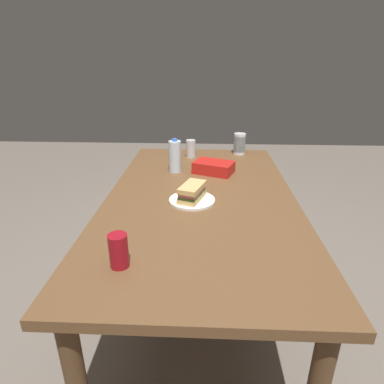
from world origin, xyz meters
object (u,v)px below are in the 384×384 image
(dining_table, at_px, (201,211))
(water_bottle_tall, at_px, (175,156))
(soda_can_red, at_px, (119,251))
(chip_bag, at_px, (214,167))
(plastic_cup_stack, at_px, (240,144))
(sandwich, at_px, (192,192))
(paper_plate, at_px, (192,200))
(soda_can_silver, at_px, (191,149))

(dining_table, bearing_deg, water_bottle_tall, -155.56)
(soda_can_red, relative_size, water_bottle_tall, 0.59)
(soda_can_red, xyz_separation_m, chip_bag, (-0.97, 0.34, -0.03))
(soda_can_red, xyz_separation_m, water_bottle_tall, (-0.98, 0.10, 0.04))
(plastic_cup_stack, bearing_deg, water_bottle_tall, -46.44)
(sandwich, bearing_deg, soda_can_red, -22.61)
(plastic_cup_stack, bearing_deg, paper_plate, -19.84)
(soda_can_silver, bearing_deg, sandwich, 3.27)
(sandwich, distance_m, chip_bag, 0.44)
(dining_table, xyz_separation_m, plastic_cup_stack, (-0.77, 0.26, 0.16))
(soda_can_silver, bearing_deg, soda_can_red, -7.99)
(plastic_cup_stack, xyz_separation_m, soda_can_silver, (0.10, -0.35, -0.01))
(soda_can_red, bearing_deg, plastic_cup_stack, 159.15)
(chip_bag, bearing_deg, soda_can_red, 92.08)
(sandwich, bearing_deg, soda_can_silver, -176.73)
(sandwich, xyz_separation_m, water_bottle_tall, (-0.44, -0.12, 0.04))
(dining_table, distance_m, chip_bag, 0.38)
(soda_can_red, distance_m, plastic_cup_stack, 1.48)
(paper_plate, relative_size, soda_can_silver, 1.86)
(paper_plate, relative_size, soda_can_red, 1.86)
(chip_bag, bearing_deg, soda_can_silver, -43.06)
(water_bottle_tall, bearing_deg, paper_plate, 15.77)
(chip_bag, bearing_deg, dining_table, 99.91)
(sandwich, xyz_separation_m, chip_bag, (-0.43, 0.11, -0.02))
(water_bottle_tall, xyz_separation_m, plastic_cup_stack, (-0.41, 0.43, -0.02))
(water_bottle_tall, bearing_deg, chip_bag, 86.79)
(soda_can_red, bearing_deg, soda_can_silver, 172.01)
(paper_plate, xyz_separation_m, plastic_cup_stack, (-0.85, 0.31, 0.07))
(paper_plate, distance_m, sandwich, 0.05)
(dining_table, relative_size, plastic_cup_stack, 11.76)
(soda_can_silver, bearing_deg, water_bottle_tall, -14.66)
(soda_can_red, height_order, chip_bag, soda_can_red)
(water_bottle_tall, bearing_deg, soda_can_red, -5.82)
(paper_plate, distance_m, soda_can_red, 0.59)
(soda_can_red, distance_m, chip_bag, 1.02)
(soda_can_red, bearing_deg, dining_table, 156.62)
(chip_bag, height_order, soda_can_silver, soda_can_silver)
(paper_plate, bearing_deg, chip_bag, 165.09)
(sandwich, relative_size, plastic_cup_stack, 1.36)
(sandwich, bearing_deg, dining_table, 151.51)
(dining_table, height_order, chip_bag, chip_bag)
(dining_table, distance_m, water_bottle_tall, 0.44)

